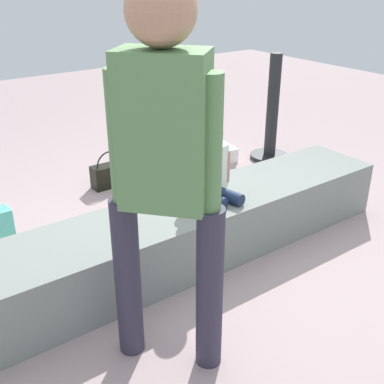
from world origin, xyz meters
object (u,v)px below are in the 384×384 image
Objects in this scene: cake_plate at (184,204)px; water_bottle_far_side at (235,183)px; adult_standing at (165,157)px; cake_box_white at (215,153)px; party_cup_red at (129,211)px; child_seated at (211,164)px; handbag_black_leather at (111,174)px; handbag_brown_canvas at (176,164)px.

cake_plate is 1.01× the size of water_bottle_far_side.
water_bottle_far_side is at bearing 39.58° from adult_standing.
cake_plate is 0.69× the size of cake_box_white.
adult_standing is 7.55× the size of water_bottle_far_side.
party_cup_red is at bearing 170.76° from water_bottle_far_side.
cake_box_white is at bearing 50.32° from child_seated.
child_seated is 0.97m from water_bottle_far_side.
cake_box_white is (1.23, 1.24, -0.33)m from cake_plate.
cake_plate is 0.77m from party_cup_red.
adult_standing reaches higher than handbag_black_leather.
cake_plate is 1.37m from handbag_brown_canvas.
cake_box_white is at bearing 46.76° from adult_standing.
cake_plate is 1.78m from cake_box_white.
water_bottle_far_side is 0.91m from party_cup_red.
cake_plate reaches higher than handbag_brown_canvas.
party_cup_red is 0.37× the size of handbag_black_leather.
party_cup_red is at bearing 91.04° from cake_plate.
handbag_brown_canvas is at bearing 58.29° from cake_plate.
child_seated is 0.29× the size of adult_standing.
adult_standing is 2.03m from water_bottle_far_side.
child_seated is at bearing -142.14° from water_bottle_far_side.
handbag_brown_canvas is (1.22, 1.75, -0.89)m from adult_standing.
cake_box_white is 0.54m from handbag_brown_canvas.
child_seated is 0.88m from party_cup_red.
handbag_black_leather is (0.17, 0.60, 0.04)m from party_cup_red.
child_seated is 1.07m from adult_standing.
handbag_brown_canvas is (0.72, 0.45, 0.06)m from party_cup_red.
child_seated is at bearing 8.27° from cake_plate.
adult_standing is at bearing -140.42° from water_bottle_far_side.
child_seated is at bearing -129.68° from cake_box_white.
adult_standing is 1.01m from cake_plate.
adult_standing reaches higher than cake_box_white.
water_bottle_far_side is at bearing -45.77° from handbag_black_leather.
handbag_black_leather is (-0.07, 1.26, -0.49)m from child_seated.
adult_standing is 14.11× the size of party_cup_red.
cake_plate is (0.52, 0.61, -0.61)m from adult_standing.
child_seated reaches higher than water_bottle_far_side.
cake_box_white is at bearing 11.31° from handbag_brown_canvas.
handbag_black_leather reaches higher than party_cup_red.
handbag_black_leather reaches higher than cake_box_white.
cake_plate is at bearing -88.96° from party_cup_red.
water_bottle_far_side is 0.69× the size of handbag_black_leather.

